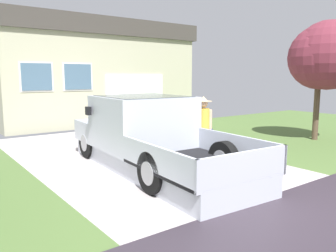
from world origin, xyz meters
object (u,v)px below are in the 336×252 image
pickup_truck (146,136)px  neighbor_tree (326,57)px  wheeled_trash_bin (157,116)px  person_with_hat (203,125)px  house_with_garage (82,73)px  handbag (218,155)px

pickup_truck → neighbor_tree: bearing=-3.6°
neighbor_tree → wheeled_trash_bin: neighbor_tree is taller
person_with_hat → house_with_garage: 10.22m
person_with_hat → handbag: (0.21, -0.35, -0.76)m
pickup_truck → person_with_hat: bearing=-8.9°
person_with_hat → house_with_garage: bearing=-52.1°
pickup_truck → wheeled_trash_bin: bearing=56.2°
handbag → pickup_truck: bearing=158.4°
pickup_truck → handbag: (1.73, -0.69, -0.60)m
house_with_garage → wheeled_trash_bin: size_ratio=8.87×
handbag → neighbor_tree: 5.40m
pickup_truck → wheeled_trash_bin: (3.31, 4.31, -0.18)m
handbag → house_with_garage: size_ratio=0.05×
pickup_truck → wheeled_trash_bin: pickup_truck is taller
pickup_truck → house_with_garage: 10.17m
handbag → house_with_garage: house_with_garage is taller
handbag → person_with_hat: bearing=121.4°
house_with_garage → neighbor_tree: size_ratio=2.33×
handbag → neighbor_tree: size_ratio=0.11×
person_with_hat → handbag: 0.86m
wheeled_trash_bin → pickup_truck: bearing=-127.5°
house_with_garage → wheeled_trash_bin: 5.75m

